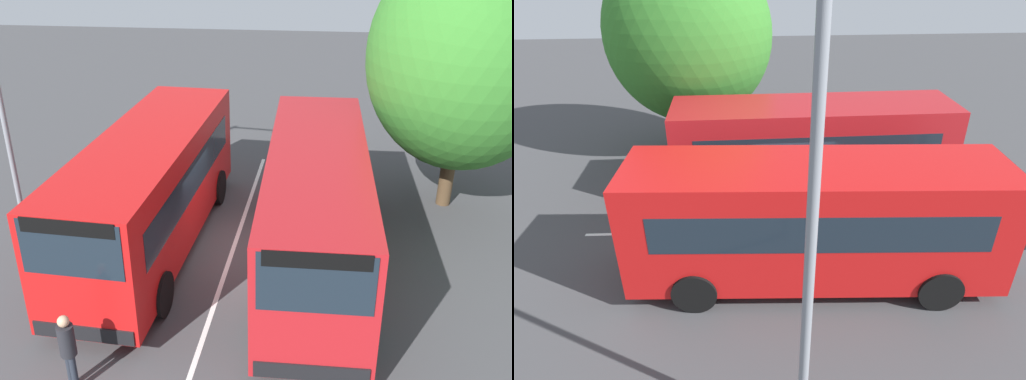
{
  "view_description": "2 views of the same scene",
  "coord_description": "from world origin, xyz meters",
  "views": [
    {
      "loc": [
        13.89,
        2.12,
        8.56
      ],
      "look_at": [
        -0.68,
        0.55,
        1.49
      ],
      "focal_mm": 40.82,
      "sensor_mm": 36.0,
      "label": 1
    },
    {
      "loc": [
        -1.64,
        -11.2,
        7.77
      ],
      "look_at": [
        -0.81,
        -0.02,
        1.47
      ],
      "focal_mm": 30.93,
      "sensor_mm": 36.0,
      "label": 2
    }
  ],
  "objects": [
    {
      "name": "bus_far_left",
      "position": [
        0.18,
        -2.21,
        1.82
      ],
      "size": [
        9.3,
        3.0,
        3.3
      ],
      "rotation": [
        0.0,
        0.0,
        -0.06
      ],
      "color": "red",
      "rests_on": "ground"
    },
    {
      "name": "ground_plane",
      "position": [
        0.0,
        0.0,
        0.0
      ],
      "size": [
        65.28,
        65.28,
        0.0
      ],
      "primitive_type": "plane",
      "color": "#424244"
    },
    {
      "name": "street_lamp",
      "position": [
        -0.73,
        -6.31,
        4.4
      ],
      "size": [
        0.46,
        2.49,
        7.62
      ],
      "rotation": [
        0.0,
        0.0,
        1.46
      ],
      "color": "gray",
      "rests_on": "ground"
    },
    {
      "name": "bus_center_left",
      "position": [
        0.81,
        2.23,
        1.82
      ],
      "size": [
        9.19,
        2.62,
        3.3
      ],
      "rotation": [
        0.0,
        0.0,
        0.01
      ],
      "color": "#AD191E",
      "rests_on": "ground"
    },
    {
      "name": "lane_stripe_outer_left",
      "position": [
        0.0,
        0.0,
        0.0
      ],
      "size": [
        12.9,
        0.57,
        0.01
      ],
      "primitive_type": "cube",
      "rotation": [
        0.0,
        0.0,
        -0.04
      ],
      "color": "silver",
      "rests_on": "ground"
    },
    {
      "name": "pedestrian",
      "position": [
        5.62,
        -2.39,
        1.03
      ],
      "size": [
        0.45,
        0.45,
        1.75
      ],
      "rotation": [
        0.0,
        0.0,
        2.47
      ],
      "color": "#232833",
      "rests_on": "ground"
    },
    {
      "name": "depot_tree",
      "position": [
        -3.4,
        6.33,
        4.74
      ],
      "size": [
        6.3,
        5.67,
        8.05
      ],
      "color": "#4C3823",
      "rests_on": "ground"
    }
  ]
}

